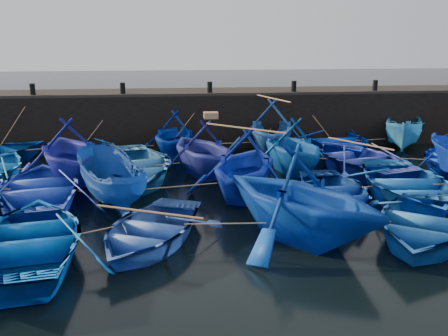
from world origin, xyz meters
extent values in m
plane|color=black|center=(0.00, 0.00, 0.00)|extent=(120.00, 120.00, 0.00)
cube|color=black|center=(0.00, 10.50, 1.25)|extent=(26.00, 2.50, 2.50)
cube|color=black|center=(0.00, 10.50, 2.56)|extent=(26.00, 2.50, 0.12)
cylinder|color=black|center=(-8.00, 9.60, 2.87)|extent=(0.24, 0.24, 0.50)
cylinder|color=black|center=(-4.00, 9.60, 2.87)|extent=(0.24, 0.24, 0.50)
cylinder|color=black|center=(0.00, 9.60, 2.87)|extent=(0.24, 0.24, 0.50)
cylinder|color=black|center=(4.00, 9.60, 2.87)|extent=(0.24, 0.24, 0.50)
cylinder|color=black|center=(8.00, 9.60, 2.87)|extent=(0.24, 0.24, 0.50)
imported|color=blue|center=(-5.68, 7.88, 0.46)|extent=(3.68, 4.78, 0.92)
imported|color=#0027A1|center=(-1.72, 7.76, 1.04)|extent=(3.99, 4.44, 2.08)
imported|color=#1E55B1|center=(2.63, 8.01, 1.25)|extent=(4.91, 5.43, 2.49)
imported|color=#0026A5|center=(5.66, 7.86, 0.56)|extent=(4.00, 5.48, 1.11)
imported|color=#2776C1|center=(8.95, 8.10, 0.85)|extent=(3.42, 4.70, 1.71)
imported|color=navy|center=(-5.55, 4.34, 1.23)|extent=(5.31, 5.72, 2.47)
imported|color=#2A6AAA|center=(-3.32, 4.37, 0.59)|extent=(5.25, 6.47, 1.18)
imported|color=navy|center=(-0.64, 4.66, 1.12)|extent=(4.97, 5.30, 2.24)
imported|color=#084898|center=(2.85, 4.81, 1.12)|extent=(4.53, 4.97, 2.24)
imported|color=navy|center=(5.49, 4.67, 0.55)|extent=(5.04, 6.13, 1.11)
imported|color=#1A36BB|center=(-6.01, 1.93, 0.55)|extent=(4.70, 5.90, 1.10)
imported|color=navy|center=(-3.77, 1.43, 0.86)|extent=(3.19, 4.73, 1.71)
imported|color=#0924AA|center=(0.53, 1.89, 1.17)|extent=(5.21, 5.55, 2.34)
imported|color=navy|center=(3.33, 0.97, 0.45)|extent=(3.16, 4.38, 0.90)
imported|color=#0C4CAA|center=(5.75, 1.02, 0.58)|extent=(4.55, 5.97, 1.16)
imported|color=#00439C|center=(-5.24, -2.13, 0.54)|extent=(4.53, 5.77, 1.09)
imported|color=#2D54B3|center=(-2.44, -1.64, 0.45)|extent=(4.54, 5.18, 0.90)
imported|color=#0433A1|center=(1.48, -1.77, 1.29)|extent=(6.37, 6.46, 2.58)
imported|color=#114C8F|center=(4.76, -2.02, 0.51)|extent=(5.68, 6.09, 1.03)
cube|color=olive|center=(-0.34, 4.66, 2.35)|extent=(0.53, 0.43, 0.23)
cylinder|color=tan|center=(-7.49, 7.59, 0.55)|extent=(1.83, 0.62, 0.04)
cylinder|color=tan|center=(-3.70, 7.82, 0.55)|extent=(2.16, 0.16, 0.04)
cylinder|color=tan|center=(0.46, 7.88, 0.55)|extent=(2.56, 0.29, 0.04)
cylinder|color=tan|center=(4.15, 7.93, 0.55)|extent=(1.23, 0.19, 0.04)
cylinder|color=tan|center=(7.30, 7.98, 0.55)|extent=(1.50, 0.28, 0.04)
cylinder|color=tan|center=(-7.03, 4.37, 0.55)|extent=(1.17, 0.10, 0.04)
cylinder|color=tan|center=(-4.43, 4.36, 0.55)|extent=(0.43, 0.07, 0.04)
cylinder|color=tan|center=(-1.98, 4.52, 0.55)|extent=(0.89, 0.32, 0.04)
cylinder|color=tan|center=(1.10, 4.73, 0.55)|extent=(1.69, 0.18, 0.04)
cylinder|color=tan|center=(4.17, 4.74, 0.55)|extent=(0.85, 0.18, 0.04)
cylinder|color=tan|center=(7.34, 4.38, 0.55)|extent=(1.90, 0.60, 0.04)
cylinder|color=tan|center=(-7.16, 1.92, 0.55)|extent=(0.49, 0.05, 0.04)
cylinder|color=tan|center=(-4.89, 1.68, 0.55)|extent=(0.48, 0.52, 0.04)
cylinder|color=tan|center=(-1.62, 1.66, 0.55)|extent=(2.50, 0.49, 0.04)
cylinder|color=tan|center=(1.93, 1.43, 0.55)|extent=(1.02, 0.95, 0.04)
cylinder|color=tan|center=(4.54, 0.99, 0.55)|extent=(0.63, 0.09, 0.04)
cylinder|color=tan|center=(-3.84, -1.88, 0.55)|extent=(1.01, 0.52, 0.04)
cylinder|color=tan|center=(-0.48, -1.71, 0.55)|extent=(2.12, 0.17, 0.04)
cylinder|color=tan|center=(3.12, -1.90, 0.55)|extent=(1.48, 0.28, 0.04)
cylinder|color=tan|center=(-8.65, 9.00, 1.58)|extent=(1.35, 1.05, 2.09)
cylinder|color=tan|center=(-4.84, 9.29, 1.58)|extent=(1.71, 0.46, 2.09)
cylinder|color=tan|center=(-0.86, 9.23, 1.58)|extent=(1.76, 0.59, 2.09)
cylinder|color=tan|center=(3.32, 9.36, 1.58)|extent=(1.40, 0.33, 2.09)
cylinder|color=tan|center=(4.83, 9.28, 1.58)|extent=(1.69, 0.49, 2.09)
cylinder|color=tan|center=(8.48, 9.40, 1.58)|extent=(0.99, 0.24, 2.09)
cylinder|color=#99724C|center=(2.63, 8.01, 2.52)|extent=(1.08, 2.84, 0.06)
cylinder|color=#99724C|center=(5.49, 4.67, 1.14)|extent=(1.77, 2.49, 0.06)
cylinder|color=#99724C|center=(0.53, 1.89, 2.37)|extent=(2.34, 1.97, 0.06)
cylinder|color=#99724C|center=(-2.44, -1.64, 0.93)|extent=(2.74, 1.32, 0.06)
camera|label=1|loc=(-1.77, -13.73, 5.35)|focal=40.00mm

